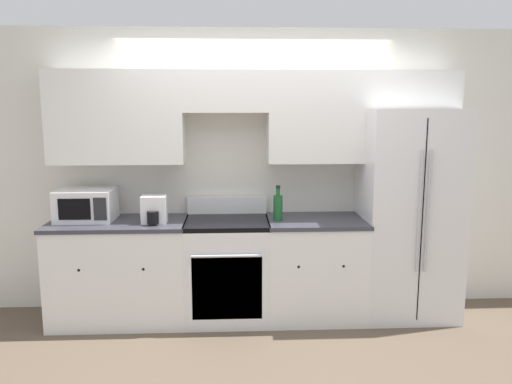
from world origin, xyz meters
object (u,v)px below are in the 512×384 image
refrigerator (407,213)px  bottle (278,207)px  microwave (86,205)px  oven_range (227,269)px

refrigerator → bottle: refrigerator is taller
bottle → refrigerator: bearing=3.9°
refrigerator → microwave: refrigerator is taller
microwave → bottle: (1.69, -0.08, -0.02)m
oven_range → bottle: (0.45, -0.02, 0.57)m
microwave → oven_range: bearing=-2.5°
microwave → refrigerator: bearing=0.1°
microwave → bottle: size_ratio=1.57×
oven_range → microwave: microwave is taller
oven_range → microwave: size_ratio=2.20×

